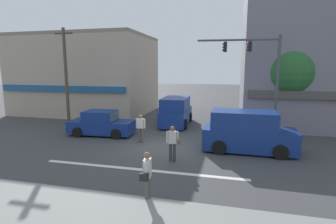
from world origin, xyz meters
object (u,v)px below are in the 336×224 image
object	(u,v)px
van_waiting_far	(247,132)
sedan_crossing_leftbound	(102,124)
van_crossing_rightbound	(176,112)
pedestrian_far_side	(173,142)
pedestrian_mid_crossing	(141,127)
pedestrian_foreground_with_bag	(147,174)
traffic_light_mast	(261,70)
street_tree	(289,73)
utility_pole_near_left	(66,76)

from	to	relation	value
van_waiting_far	sedan_crossing_leftbound	xyz separation A→B (m)	(-8.95, 1.30, -0.29)
van_crossing_rightbound	pedestrian_far_side	world-z (taller)	van_crossing_rightbound
pedestrian_mid_crossing	pedestrian_foreground_with_bag	bearing A→B (deg)	-68.48
van_crossing_rightbound	pedestrian_foreground_with_bag	bearing A→B (deg)	-82.18
van_crossing_rightbound	pedestrian_mid_crossing	bearing A→B (deg)	-99.94
van_crossing_rightbound	van_waiting_far	size ratio (longest dim) A/B	1.01
traffic_light_mast	pedestrian_mid_crossing	xyz separation A→B (m)	(-6.67, -2.88, -3.23)
sedan_crossing_leftbound	pedestrian_far_side	size ratio (longest dim) A/B	2.52
street_tree	pedestrian_mid_crossing	xyz separation A→B (m)	(-8.68, -5.27, -3.04)
van_crossing_rightbound	pedestrian_mid_crossing	xyz separation A→B (m)	(-0.93, -5.31, -0.06)
street_tree	van_crossing_rightbound	size ratio (longest dim) A/B	1.24
van_waiting_far	pedestrian_foreground_with_bag	size ratio (longest dim) A/B	2.77
van_crossing_rightbound	pedestrian_mid_crossing	distance (m)	5.39
van_waiting_far	pedestrian_far_side	xyz separation A→B (m)	(-3.37, -2.41, -0.05)
van_crossing_rightbound	van_waiting_far	world-z (taller)	same
sedan_crossing_leftbound	pedestrian_mid_crossing	bearing A→B (deg)	-19.91
utility_pole_near_left	pedestrian_far_side	size ratio (longest dim) A/B	4.27
street_tree	pedestrian_foreground_with_bag	world-z (taller)	street_tree
traffic_light_mast	pedestrian_foreground_with_bag	size ratio (longest dim) A/B	3.71
sedan_crossing_leftbound	van_waiting_far	bearing A→B (deg)	-8.27
street_tree	pedestrian_foreground_with_bag	distance (m)	13.58
van_crossing_rightbound	van_waiting_far	bearing A→B (deg)	-48.04
traffic_light_mast	pedestrian_far_side	xyz separation A→B (m)	(-4.16, -5.48, -3.22)
traffic_light_mast	van_waiting_far	bearing A→B (deg)	-104.45
street_tree	pedestrian_foreground_with_bag	size ratio (longest dim) A/B	3.46
traffic_light_mast	pedestrian_mid_crossing	bearing A→B (deg)	-156.61
street_tree	van_crossing_rightbound	xyz separation A→B (m)	(-7.75, 0.04, -2.98)
sedan_crossing_leftbound	pedestrian_mid_crossing	world-z (taller)	pedestrian_mid_crossing
van_waiting_far	pedestrian_far_side	world-z (taller)	van_waiting_far
utility_pole_near_left	pedestrian_mid_crossing	bearing A→B (deg)	-24.13
pedestrian_mid_crossing	pedestrian_far_side	distance (m)	3.61
street_tree	traffic_light_mast	distance (m)	3.13
traffic_light_mast	pedestrian_foreground_with_bag	bearing A→B (deg)	-113.80
traffic_light_mast	sedan_crossing_leftbound	world-z (taller)	traffic_light_mast
pedestrian_foreground_with_bag	traffic_light_mast	bearing A→B (deg)	66.20
utility_pole_near_left	van_crossing_rightbound	bearing A→B (deg)	16.15
street_tree	van_crossing_rightbound	distance (m)	8.30
van_crossing_rightbound	traffic_light_mast	bearing A→B (deg)	-22.95
pedestrian_foreground_with_bag	sedan_crossing_leftbound	bearing A→B (deg)	126.60
street_tree	utility_pole_near_left	xyz separation A→B (m)	(-15.51, -2.21, -0.27)
van_crossing_rightbound	pedestrian_foreground_with_bag	size ratio (longest dim) A/B	2.79
utility_pole_near_left	sedan_crossing_leftbound	xyz separation A→B (m)	(3.76, -1.95, -3.01)
utility_pole_near_left	van_waiting_far	xyz separation A→B (m)	(12.71, -3.25, -2.71)
traffic_light_mast	pedestrian_far_side	bearing A→B (deg)	-127.20
van_waiting_far	pedestrian_mid_crossing	bearing A→B (deg)	178.17
van_waiting_far	utility_pole_near_left	bearing A→B (deg)	165.66
van_crossing_rightbound	sedan_crossing_leftbound	distance (m)	5.81
utility_pole_near_left	van_crossing_rightbound	xyz separation A→B (m)	(7.77, 2.25, -2.71)
sedan_crossing_leftbound	pedestrian_mid_crossing	size ratio (longest dim) A/B	2.52
traffic_light_mast	van_crossing_rightbound	size ratio (longest dim) A/B	1.33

